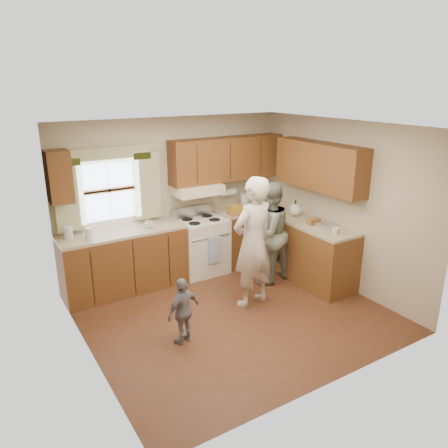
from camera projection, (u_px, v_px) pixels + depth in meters
room at (234, 226)px, 5.55m from camera, size 3.80×3.80×3.80m
kitchen_fixtures at (229, 226)px, 6.85m from camera, size 3.80×2.25×2.15m
stove at (201, 245)px, 7.10m from camera, size 0.76×0.67×1.07m
woman_left at (253, 243)px, 5.92m from camera, size 0.73×0.53×1.84m
woman_right at (268, 233)px, 6.65m from camera, size 0.89×0.76×1.59m
child at (183, 311)px, 5.17m from camera, size 0.53×0.35×0.83m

